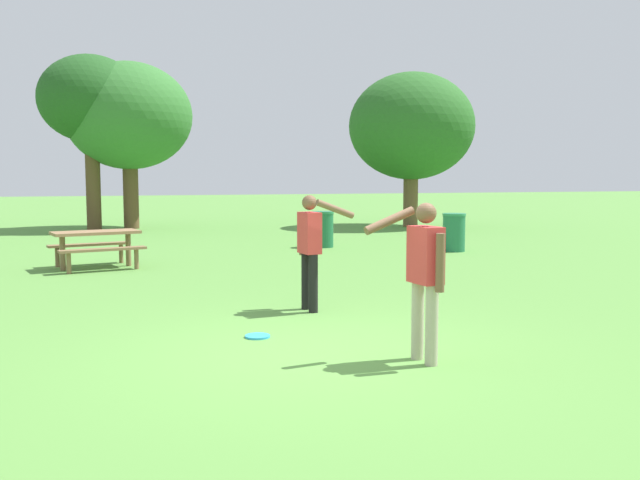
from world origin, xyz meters
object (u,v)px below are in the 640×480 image
at_px(frisbee, 257,336).
at_px(picnic_table_near, 96,241).
at_px(person_thrower, 424,270).
at_px(person_catcher, 310,243).
at_px(trash_can_further_along, 454,232).
at_px(tree_far_right, 411,127).
at_px(tree_broad_center, 129,117).
at_px(trash_can_beside_table, 323,229).
at_px(tree_tall_left, 91,101).

distance_m(frisbee, picnic_table_near, 7.22).
relative_size(person_thrower, person_catcher, 1.00).
relative_size(trash_can_further_along, tree_far_right, 0.17).
relative_size(picnic_table_near, trash_can_further_along, 2.06).
relative_size(trash_can_further_along, tree_broad_center, 0.16).
distance_m(trash_can_beside_table, tree_tall_left, 10.76).
bearing_deg(trash_can_further_along, picnic_table_near, -176.51).
distance_m(trash_can_further_along, tree_tall_left, 13.88).
distance_m(person_catcher, tree_broad_center, 16.72).
bearing_deg(trash_can_further_along, person_catcher, -132.76).
relative_size(person_catcher, tree_tall_left, 0.27).
bearing_deg(person_catcher, tree_far_right, 59.64).
xyz_separation_m(trash_can_beside_table, tree_tall_left, (-5.85, 8.10, 4.02)).
height_order(person_thrower, picnic_table_near, person_thrower).
distance_m(frisbee, tree_far_right, 18.44).
height_order(tree_tall_left, tree_far_right, tree_tall_left).
bearing_deg(picnic_table_near, trash_can_beside_table, 23.39).
bearing_deg(person_catcher, tree_broad_center, 96.01).
xyz_separation_m(person_thrower, trash_can_beside_table, (2.54, 11.03, -0.48)).
height_order(person_thrower, tree_broad_center, tree_broad_center).
xyz_separation_m(person_catcher, tree_tall_left, (-3.00, 16.21, 3.54)).
xyz_separation_m(frisbee, picnic_table_near, (-1.83, 6.96, 0.55)).
bearing_deg(trash_can_further_along, tree_broad_center, 125.99).
distance_m(person_thrower, tree_broad_center, 19.61).
bearing_deg(tree_far_right, tree_tall_left, 169.53).
bearing_deg(picnic_table_near, frisbee, -75.27).
xyz_separation_m(person_thrower, tree_far_right, (7.96, 17.04, 2.74)).
height_order(trash_can_further_along, tree_far_right, tree_far_right).
distance_m(frisbee, tree_tall_left, 18.21).
relative_size(trash_can_beside_table, tree_broad_center, 0.16).
height_order(person_catcher, trash_can_further_along, person_catcher).
bearing_deg(person_thrower, person_catcher, 96.10).
relative_size(person_catcher, tree_broad_center, 0.28).
height_order(picnic_table_near, tree_broad_center, tree_broad_center).
height_order(trash_can_further_along, tree_broad_center, tree_broad_center).
height_order(trash_can_beside_table, tree_broad_center, tree_broad_center).
xyz_separation_m(person_thrower, picnic_table_near, (-3.21, 8.54, -0.40)).
xyz_separation_m(frisbee, trash_can_further_along, (6.76, 7.49, 0.47)).
bearing_deg(tree_tall_left, trash_can_beside_table, -54.17).
bearing_deg(picnic_table_near, person_thrower, -69.39).
relative_size(trash_can_further_along, tree_tall_left, 0.16).
relative_size(tree_tall_left, tree_broad_center, 1.03).
bearing_deg(tree_broad_center, frisbee, -87.89).
xyz_separation_m(person_catcher, tree_broad_center, (-1.72, 16.35, 3.04)).
bearing_deg(tree_far_right, tree_broad_center, 167.47).
distance_m(person_catcher, picnic_table_near, 6.34).
bearing_deg(tree_tall_left, person_thrower, -80.18).
bearing_deg(person_thrower, frisbee, 131.16).
bearing_deg(trash_can_beside_table, person_thrower, -102.95).
xyz_separation_m(picnic_table_near, tree_far_right, (11.18, 8.50, 3.14)).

